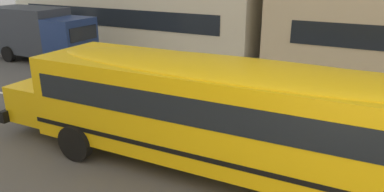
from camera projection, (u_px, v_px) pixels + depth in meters
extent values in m
plane|color=#54514F|center=(365.00, 179.00, 8.70)|extent=(400.00, 400.00, 0.00)
cube|color=gray|center=(380.00, 91.00, 15.02)|extent=(120.00, 3.00, 0.01)
cube|color=silver|center=(365.00, 179.00, 8.69)|extent=(110.00, 0.16, 0.01)
cube|color=yellow|center=(241.00, 115.00, 8.42)|extent=(10.76, 2.80, 2.14)
cube|color=yellow|center=(51.00, 98.00, 11.17)|extent=(1.62, 2.09, 1.07)
cube|color=black|center=(35.00, 105.00, 11.62)|extent=(0.28, 2.43, 0.35)
cube|color=black|center=(242.00, 100.00, 8.29)|extent=(10.12, 2.81, 0.62)
cube|color=black|center=(240.00, 140.00, 8.63)|extent=(10.78, 2.83, 0.12)
ellipsoid|color=yellow|center=(243.00, 71.00, 8.07)|extent=(10.33, 2.59, 0.35)
cylinder|color=red|center=(149.00, 84.00, 11.07)|extent=(0.44, 0.44, 0.03)
cylinder|color=black|center=(76.00, 143.00, 9.45)|extent=(0.98, 0.31, 0.97)
cylinder|color=black|center=(130.00, 112.00, 11.51)|extent=(0.98, 0.31, 0.97)
cube|color=navy|center=(71.00, 38.00, 18.68)|extent=(1.84, 2.23, 2.00)
cube|color=black|center=(83.00, 33.00, 18.18)|extent=(0.08, 1.85, 0.70)
cube|color=#333842|center=(29.00, 30.00, 19.91)|extent=(4.24, 2.28, 2.40)
cylinder|color=black|center=(87.00, 53.00, 19.93)|extent=(0.84, 0.28, 0.84)
cylinder|color=black|center=(56.00, 61.00, 18.09)|extent=(0.84, 0.28, 0.84)
cylinder|color=black|center=(41.00, 47.00, 21.48)|extent=(0.84, 0.28, 0.84)
cylinder|color=black|center=(8.00, 54.00, 19.63)|extent=(0.84, 0.28, 0.84)
cube|color=black|center=(111.00, 18.00, 22.53)|extent=(14.85, 0.04, 1.10)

